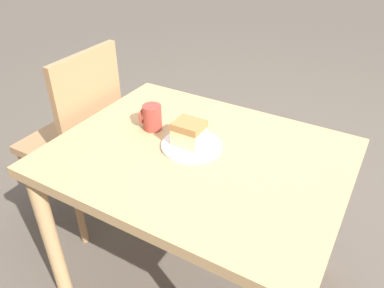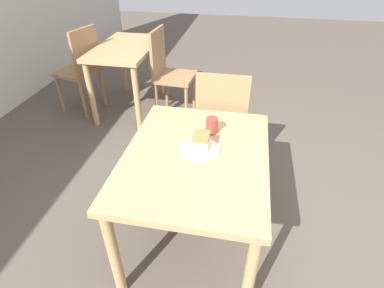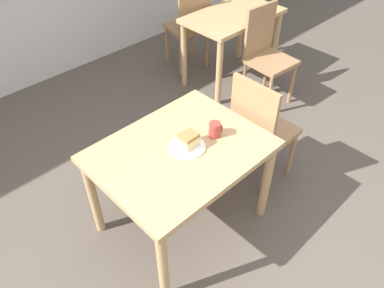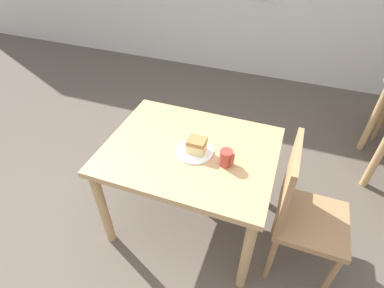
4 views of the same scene
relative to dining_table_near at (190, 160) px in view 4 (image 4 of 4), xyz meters
The scene contains 6 objects.
ground_plane 0.82m from the dining_table_near, 100.56° to the right, with size 14.00×14.00×0.00m, color brown.
dining_table_near is the anchor object (origin of this frame).
chair_near_window 0.72m from the dining_table_near, ahead, with size 0.40×0.40×0.94m.
plate 0.11m from the dining_table_near, 27.33° to the right, with size 0.22×0.22×0.01m.
cake_slice 0.16m from the dining_table_near, 22.19° to the right, with size 0.11×0.09×0.09m.
coffee_mug 0.29m from the dining_table_near, 13.43° to the right, with size 0.08×0.07×0.10m.
Camera 4 is at (0.58, -0.74, 1.90)m, focal length 28.00 mm.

